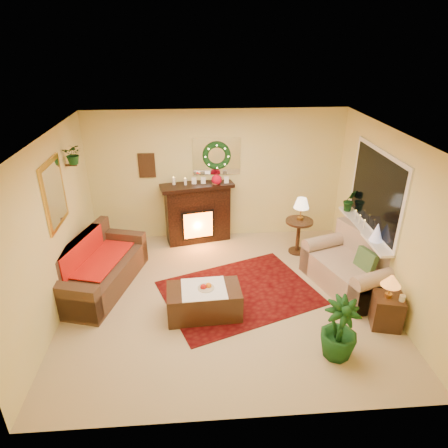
{
  "coord_description": "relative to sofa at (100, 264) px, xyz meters",
  "views": [
    {
      "loc": [
        -0.43,
        -5.28,
        3.87
      ],
      "look_at": [
        0.0,
        0.35,
        1.15
      ],
      "focal_mm": 32.0,
      "sensor_mm": 36.0,
      "label": 1
    }
  ],
  "objects": [
    {
      "name": "fruit_bowl",
      "position": [
        1.72,
        -0.86,
        0.02
      ],
      "size": [
        0.25,
        0.25,
        0.06
      ],
      "primitive_type": "cylinder",
      "color": "beige",
      "rests_on": "coffee_table"
    },
    {
      "name": "mantel_candle_a",
      "position": [
        1.2,
        1.57,
        0.83
      ],
      "size": [
        0.06,
        0.06,
        0.19
      ],
      "primitive_type": "cylinder",
      "color": "white",
      "rests_on": "fireplace"
    },
    {
      "name": "mini_tree",
      "position": [
        4.43,
        -0.37,
        0.61
      ],
      "size": [
        0.2,
        0.2,
        0.31
      ],
      "primitive_type": "cone",
      "color": "white",
      "rests_on": "window_sill"
    },
    {
      "name": "ceiling",
      "position": [
        2.04,
        -0.47,
        2.17
      ],
      "size": [
        5.0,
        5.0,
        0.0
      ],
      "primitive_type": "plane",
      "color": "white",
      "rests_on": "ground"
    },
    {
      "name": "floor_palm",
      "position": [
        3.4,
        -1.85,
        0.02
      ],
      "size": [
        1.65,
        1.65,
        2.59
      ],
      "primitive_type": "imported",
      "rotation": [
        0.0,
        0.0,
        0.14
      ],
      "color": "#2B5C28",
      "rests_on": "floor"
    },
    {
      "name": "coffee_table",
      "position": [
        1.68,
        -0.87,
        -0.22
      ],
      "size": [
        1.12,
        0.66,
        0.46
      ],
      "primitive_type": "cube",
      "rotation": [
        0.0,
        0.0,
        0.05
      ],
      "color": "#533422",
      "rests_on": "floor"
    },
    {
      "name": "wreath",
      "position": [
        2.04,
        1.72,
        1.29
      ],
      "size": [
        0.55,
        0.11,
        0.55
      ],
      "primitive_type": "torus",
      "rotation": [
        1.57,
        0.0,
        0.0
      ],
      "color": "#194719",
      "rests_on": "wall_back"
    },
    {
      "name": "wall_art",
      "position": [
        0.69,
        1.76,
        1.12
      ],
      "size": [
        0.32,
        0.03,
        0.48
      ],
      "primitive_type": "cube",
      "color": "#381E11",
      "rests_on": "wall_back"
    },
    {
      "name": "fireplace",
      "position": [
        1.64,
        1.57,
        0.12
      ],
      "size": [
        1.31,
        0.65,
        1.15
      ],
      "primitive_type": "cube",
      "rotation": [
        0.0,
        0.0,
        0.21
      ],
      "color": "black",
      "rests_on": "floor"
    },
    {
      "name": "sofa",
      "position": [
        0.0,
        0.0,
        0.0
      ],
      "size": [
        1.36,
        2.11,
        0.84
      ],
      "primitive_type": "cube",
      "rotation": [
        0.0,
        0.0,
        -0.28
      ],
      "color": "brown",
      "rests_on": "floor"
    },
    {
      "name": "mantel_mirror",
      "position": [
        2.04,
        1.76,
        1.27
      ],
      "size": [
        0.92,
        0.02,
        0.72
      ],
      "primitive_type": "cube",
      "color": "white",
      "rests_on": "wall_back"
    },
    {
      "name": "wall_back",
      "position": [
        2.04,
        1.78,
        0.87
      ],
      "size": [
        5.0,
        5.0,
        0.0
      ],
      "primitive_type": "plane",
      "color": "#EFD88C",
      "rests_on": "ground"
    },
    {
      "name": "hanging_plant",
      "position": [
        -0.3,
        0.58,
        1.54
      ],
      "size": [
        0.33,
        0.28,
        0.36
      ],
      "primitive_type": "imported",
      "color": "#194719",
      "rests_on": "wall_left"
    },
    {
      "name": "poinsettia",
      "position": [
        2.02,
        1.55,
        0.87
      ],
      "size": [
        0.2,
        0.2,
        0.2
      ],
      "primitive_type": "sphere",
      "color": "red",
      "rests_on": "fireplace"
    },
    {
      "name": "loveseat",
      "position": [
        4.1,
        -0.3,
        -0.01
      ],
      "size": [
        1.34,
        1.74,
        0.89
      ],
      "primitive_type": "cube",
      "rotation": [
        0.0,
        0.0,
        0.33
      ],
      "color": "gray",
      "rests_on": "floor"
    },
    {
      "name": "wall_front",
      "position": [
        2.04,
        -2.72,
        0.87
      ],
      "size": [
        5.0,
        5.0,
        0.0
      ],
      "primitive_type": "plane",
      "color": "#EFD88C",
      "rests_on": "ground"
    },
    {
      "name": "wall_left",
      "position": [
        -0.46,
        -0.47,
        0.87
      ],
      "size": [
        4.5,
        4.5,
        0.0
      ],
      "primitive_type": "plane",
      "color": "#EFD88C",
      "rests_on": "ground"
    },
    {
      "name": "red_throw",
      "position": [
        -0.08,
        0.15,
        0.02
      ],
      "size": [
        0.79,
        1.28,
        0.02
      ],
      "primitive_type": "cube",
      "color": "red",
      "rests_on": "sofa"
    },
    {
      "name": "lamp_tiffany",
      "position": [
        4.27,
        -1.32,
        0.31
      ],
      "size": [
        0.28,
        0.28,
        0.4
      ],
      "primitive_type": "cone",
      "color": "orange",
      "rests_on": "end_table_square"
    },
    {
      "name": "window_glass",
      "position": [
        4.51,
        0.08,
        1.12
      ],
      "size": [
        0.02,
        1.7,
        1.22
      ],
      "primitive_type": "cube",
      "color": "black",
      "rests_on": "wall_right"
    },
    {
      "name": "end_table_square",
      "position": [
        4.3,
        -1.31,
        -0.16
      ],
      "size": [
        0.49,
        0.49,
        0.5
      ],
      "primitive_type": "cube",
      "rotation": [
        0.0,
        0.0,
        -0.24
      ],
      "color": "#4D341D",
      "rests_on": "floor"
    },
    {
      "name": "window_sill",
      "position": [
        4.42,
        0.08,
        0.44
      ],
      "size": [
        0.22,
        1.86,
        0.04
      ],
      "primitive_type": "cube",
      "color": "white",
      "rests_on": "wall_right"
    },
    {
      "name": "side_table_round",
      "position": [
        3.54,
        0.91,
        -0.11
      ],
      "size": [
        0.69,
        0.69,
        0.68
      ],
      "primitive_type": "cylinder",
      "rotation": [
        0.0,
        0.0,
        0.42
      ],
      "color": "#351C0B",
      "rests_on": "floor"
    },
    {
      "name": "wall_right",
      "position": [
        4.54,
        -0.47,
        0.87
      ],
      "size": [
        4.5,
        4.5,
        0.0
      ],
      "primitive_type": "plane",
      "color": "#EFD88C",
      "rests_on": "ground"
    },
    {
      "name": "window_frame",
      "position": [
        4.53,
        0.08,
        1.12
      ],
      "size": [
        0.03,
        1.86,
        1.36
      ],
      "primitive_type": "cube",
      "color": "white",
      "rests_on": "wall_right"
    },
    {
      "name": "gold_mirror",
      "position": [
        -0.44,
        -0.17,
        1.32
      ],
      "size": [
        0.03,
        0.84,
        1.0
      ],
      "primitive_type": "cube",
      "color": "gold",
      "rests_on": "wall_left"
    },
    {
      "name": "sill_plant",
      "position": [
        4.42,
        0.81,
        0.65
      ],
      "size": [
        0.29,
        0.24,
        0.54
      ],
      "primitive_type": "imported",
      "color": "#12481B",
      "rests_on": "window_sill"
    },
    {
      "name": "mantel_candle_b",
      "position": [
        1.42,
        1.53,
        0.83
      ],
      "size": [
        0.06,
        0.06,
        0.17
      ],
      "primitive_type": "cylinder",
      "color": "#FFF7D0",
      "rests_on": "fireplace"
    },
    {
      "name": "floor",
      "position": [
        2.04,
        -0.47,
        -0.43
      ],
      "size": [
        5.0,
        5.0,
        0.0
      ],
      "primitive_type": "plane",
      "color": "beige",
      "rests_on": "ground"
    },
    {
      "name": "lamp_cream",
      "position": [
        3.57,
        0.95,
        0.45
      ],
      "size": [
        0.29,
        0.29,
        0.44
      ],
      "primitive_type": "cone",
      "color": "beige",
      "rests_on": "side_table_round"
    },
    {
      "name": "area_rug",
      "position": [
        2.27,
        -0.37,
        -0.42
      ],
      "size": [
        2.83,
        2.48,
        0.01
      ],
      "primitive_type": "cube",
      "rotation": [
        0.0,
        0.0,
        0.36
      ],
      "color": "#5C2012",
      "rests_on": "floor"
    }
  ]
}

